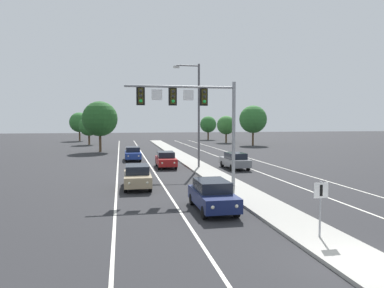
{
  "coord_description": "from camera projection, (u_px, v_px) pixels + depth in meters",
  "views": [
    {
      "loc": [
        -7.68,
        -10.15,
        4.72
      ],
      "look_at": [
        -3.2,
        12.79,
        3.2
      ],
      "focal_mm": 34.31,
      "sensor_mm": 36.0,
      "label": 1
    }
  ],
  "objects": [
    {
      "name": "tree_far_right_a",
      "position": [
        253.0,
        119.0,
        68.71
      ],
      "size": [
        5.17,
        5.17,
        7.48
      ],
      "color": "#4C3823",
      "rests_on": "ground"
    },
    {
      "name": "lane_stripe_receding_center",
      "position": [
        245.0,
        167.0,
        37.1
      ],
      "size": [
        0.14,
        100.0,
        0.01
      ],
      "primitive_type": "cube",
      "color": "silver",
      "rests_on": "ground"
    },
    {
      "name": "overhead_signal_mast",
      "position": [
        196.0,
        109.0,
        24.76
      ],
      "size": [
        7.56,
        0.44,
        7.2
      ],
      "color": "gray",
      "rests_on": "median_island"
    },
    {
      "name": "edge_stripe_right",
      "position": [
        276.0,
        166.0,
        37.73
      ],
      "size": [
        0.14,
        100.0,
        0.01
      ],
      "primitive_type": "cube",
      "color": "silver",
      "rests_on": "ground"
    },
    {
      "name": "median_sign_post",
      "position": [
        321.0,
        201.0,
        14.26
      ],
      "size": [
        0.6,
        0.1,
        2.2
      ],
      "color": "gray",
      "rests_on": "median_island"
    },
    {
      "name": "edge_stripe_left",
      "position": [
        118.0,
        170.0,
        34.67
      ],
      "size": [
        0.14,
        100.0,
        0.01
      ],
      "primitive_type": "cube",
      "color": "silver",
      "rests_on": "ground"
    },
    {
      "name": "street_lamp_median",
      "position": [
        197.0,
        109.0,
        35.6
      ],
      "size": [
        2.58,
        0.28,
        10.0
      ],
      "color": "#4C4C51",
      "rests_on": "median_island"
    },
    {
      "name": "ground_plane",
      "position": [
        367.0,
        268.0,
        11.71
      ],
      "size": [
        260.0,
        260.0,
        0.0
      ],
      "primitive_type": "plane",
      "color": "#28282B"
    },
    {
      "name": "car_oncoming_blue",
      "position": [
        133.0,
        153.0,
        43.05
      ],
      "size": [
        1.82,
        4.47,
        1.58
      ],
      "color": "navy",
      "rests_on": "ground"
    },
    {
      "name": "tree_far_left_a",
      "position": [
        100.0,
        119.0,
        54.41
      ],
      "size": [
        5.21,
        5.21,
        7.54
      ],
      "color": "#4C3823",
      "rests_on": "ground"
    },
    {
      "name": "lane_stripe_oncoming_center",
      "position": [
        152.0,
        169.0,
        35.3
      ],
      "size": [
        0.14,
        100.0,
        0.01
      ],
      "primitive_type": "cube",
      "color": "silver",
      "rests_on": "ground"
    },
    {
      "name": "car_receding_grey",
      "position": [
        235.0,
        160.0,
        35.52
      ],
      "size": [
        1.92,
        4.51,
        1.58
      ],
      "color": "slate",
      "rests_on": "ground"
    },
    {
      "name": "car_oncoming_red",
      "position": [
        166.0,
        159.0,
        36.53
      ],
      "size": [
        1.89,
        4.5,
        1.58
      ],
      "color": "maroon",
      "rests_on": "ground"
    },
    {
      "name": "car_oncoming_navy",
      "position": [
        213.0,
        195.0,
        19.13
      ],
      "size": [
        1.84,
        4.48,
        1.58
      ],
      "color": "#141E4C",
      "rests_on": "ground"
    },
    {
      "name": "tree_far_left_b",
      "position": [
        89.0,
        126.0,
        70.33
      ],
      "size": [
        3.83,
        3.83,
        5.54
      ],
      "color": "#4C3823",
      "rests_on": "ground"
    },
    {
      "name": "car_oncoming_tan",
      "position": [
        137.0,
        176.0,
        25.55
      ],
      "size": [
        1.88,
        4.5,
        1.58
      ],
      "color": "tan",
      "rests_on": "ground"
    },
    {
      "name": "median_island",
      "position": [
        219.0,
        178.0,
        29.34
      ],
      "size": [
        2.4,
        110.0,
        0.15
      ],
      "primitive_type": "cube",
      "color": "#9E9B93",
      "rests_on": "ground"
    },
    {
      "name": "tree_far_right_b",
      "position": [
        208.0,
        124.0,
        88.29
      ],
      "size": [
        3.93,
        3.93,
        5.68
      ],
      "color": "#4C3823",
      "rests_on": "ground"
    },
    {
      "name": "tree_far_left_c",
      "position": [
        79.0,
        122.0,
        83.02
      ],
      "size": [
        4.49,
        4.49,
        6.49
      ],
      "color": "#4C3823",
      "rests_on": "ground"
    },
    {
      "name": "tree_far_right_c",
      "position": [
        226.0,
        125.0,
        76.62
      ],
      "size": [
        3.9,
        3.9,
        5.64
      ],
      "color": "#4C3823",
      "rests_on": "ground"
    }
  ]
}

